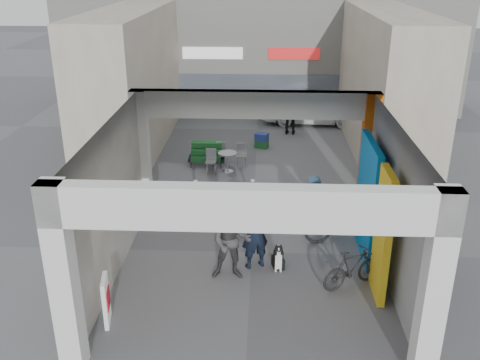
{
  "coord_description": "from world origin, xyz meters",
  "views": [
    {
      "loc": [
        0.23,
        -11.3,
        6.64
      ],
      "look_at": [
        -0.32,
        1.0,
        1.48
      ],
      "focal_mm": 40.0,
      "sensor_mm": 36.0,
      "label": 1
    }
  ],
  "objects_px": {
    "produce_stand": "(207,157)",
    "man_with_dog": "(255,232)",
    "bicycle_front": "(345,222)",
    "white_van": "(311,107)",
    "man_back_turned": "(231,241)",
    "man_crates": "(291,112)",
    "border_collie": "(278,259)",
    "man_elderly": "(313,203)",
    "cafe_set": "(225,161)",
    "bicycle_rear": "(352,268)"
  },
  "relations": [
    {
      "from": "produce_stand",
      "to": "man_with_dog",
      "type": "height_order",
      "value": "man_with_dog"
    },
    {
      "from": "man_elderly",
      "to": "bicycle_rear",
      "type": "relative_size",
      "value": 1.01
    },
    {
      "from": "bicycle_front",
      "to": "cafe_set",
      "type": "bearing_deg",
      "value": 24.92
    },
    {
      "from": "man_crates",
      "to": "bicycle_front",
      "type": "distance_m",
      "value": 8.87
    },
    {
      "from": "cafe_set",
      "to": "man_with_dog",
      "type": "height_order",
      "value": "man_with_dog"
    },
    {
      "from": "man_back_turned",
      "to": "man_elderly",
      "type": "xyz_separation_m",
      "value": [
        1.97,
        2.41,
        -0.16
      ]
    },
    {
      "from": "cafe_set",
      "to": "man_with_dog",
      "type": "xyz_separation_m",
      "value": [
        1.12,
        -6.14,
        0.61
      ]
    },
    {
      "from": "bicycle_rear",
      "to": "white_van",
      "type": "xyz_separation_m",
      "value": [
        0.06,
        12.39,
        0.25
      ]
    },
    {
      "from": "produce_stand",
      "to": "man_crates",
      "type": "relative_size",
      "value": 0.67
    },
    {
      "from": "man_elderly",
      "to": "man_crates",
      "type": "xyz_separation_m",
      "value": [
        -0.21,
        8.14,
        0.15
      ]
    },
    {
      "from": "border_collie",
      "to": "white_van",
      "type": "distance_m",
      "value": 11.9
    },
    {
      "from": "man_back_turned",
      "to": "produce_stand",
      "type": "bearing_deg",
      "value": 99.95
    },
    {
      "from": "man_back_turned",
      "to": "cafe_set",
      "type": "bearing_deg",
      "value": 94.87
    },
    {
      "from": "bicycle_rear",
      "to": "cafe_set",
      "type": "bearing_deg",
      "value": -3.29
    },
    {
      "from": "bicycle_front",
      "to": "white_van",
      "type": "distance_m",
      "value": 10.41
    },
    {
      "from": "produce_stand",
      "to": "bicycle_rear",
      "type": "relative_size",
      "value": 0.82
    },
    {
      "from": "produce_stand",
      "to": "man_with_dog",
      "type": "distance_m",
      "value": 6.69
    },
    {
      "from": "bicycle_rear",
      "to": "white_van",
      "type": "relative_size",
      "value": 0.36
    },
    {
      "from": "bicycle_front",
      "to": "white_van",
      "type": "relative_size",
      "value": 0.5
    },
    {
      "from": "bicycle_front",
      "to": "bicycle_rear",
      "type": "distance_m",
      "value": 1.98
    },
    {
      "from": "cafe_set",
      "to": "man_crates",
      "type": "bearing_deg",
      "value": 58.94
    },
    {
      "from": "man_crates",
      "to": "white_van",
      "type": "relative_size",
      "value": 0.44
    },
    {
      "from": "border_collie",
      "to": "cafe_set",
      "type": "bearing_deg",
      "value": 91.91
    },
    {
      "from": "man_with_dog",
      "to": "man_crates",
      "type": "height_order",
      "value": "man_crates"
    },
    {
      "from": "border_collie",
      "to": "bicycle_front",
      "type": "relative_size",
      "value": 0.33
    },
    {
      "from": "man_elderly",
      "to": "white_van",
      "type": "distance_m",
      "value": 9.77
    },
    {
      "from": "bicycle_front",
      "to": "man_back_turned",
      "type": "bearing_deg",
      "value": 113.15
    },
    {
      "from": "man_with_dog",
      "to": "man_back_turned",
      "type": "bearing_deg",
      "value": 16.91
    },
    {
      "from": "man_crates",
      "to": "cafe_set",
      "type": "bearing_deg",
      "value": 66.13
    },
    {
      "from": "cafe_set",
      "to": "bicycle_front",
      "type": "relative_size",
      "value": 0.65
    },
    {
      "from": "cafe_set",
      "to": "man_crates",
      "type": "relative_size",
      "value": 0.73
    },
    {
      "from": "man_back_turned",
      "to": "bicycle_front",
      "type": "xyz_separation_m",
      "value": [
        2.72,
        1.75,
        -0.37
      ]
    },
    {
      "from": "border_collie",
      "to": "produce_stand",
      "type": "bearing_deg",
      "value": 96.5
    },
    {
      "from": "bicycle_rear",
      "to": "white_van",
      "type": "bearing_deg",
      "value": -28.92
    },
    {
      "from": "bicycle_front",
      "to": "white_van",
      "type": "height_order",
      "value": "white_van"
    },
    {
      "from": "man_with_dog",
      "to": "white_van",
      "type": "xyz_separation_m",
      "value": [
        2.19,
        11.69,
        -0.2
      ]
    },
    {
      "from": "cafe_set",
      "to": "man_back_turned",
      "type": "height_order",
      "value": "man_back_turned"
    },
    {
      "from": "man_crates",
      "to": "man_back_turned",
      "type": "bearing_deg",
      "value": 87.72
    },
    {
      "from": "man_with_dog",
      "to": "man_elderly",
      "type": "distance_m",
      "value": 2.44
    },
    {
      "from": "cafe_set",
      "to": "man_back_turned",
      "type": "distance_m",
      "value": 6.67
    },
    {
      "from": "man_crates",
      "to": "produce_stand",
      "type": "bearing_deg",
      "value": 57.59
    },
    {
      "from": "man_back_turned",
      "to": "man_crates",
      "type": "distance_m",
      "value": 10.7
    },
    {
      "from": "produce_stand",
      "to": "man_crates",
      "type": "bearing_deg",
      "value": 42.08
    },
    {
      "from": "man_crates",
      "to": "bicycle_rear",
      "type": "relative_size",
      "value": 1.21
    },
    {
      "from": "cafe_set",
      "to": "produce_stand",
      "type": "distance_m",
      "value": 0.71
    },
    {
      "from": "cafe_set",
      "to": "man_back_turned",
      "type": "bearing_deg",
      "value": -84.69
    },
    {
      "from": "produce_stand",
      "to": "white_van",
      "type": "height_order",
      "value": "white_van"
    },
    {
      "from": "bicycle_front",
      "to": "man_elderly",
      "type": "bearing_deg",
      "value": 38.73
    },
    {
      "from": "man_elderly",
      "to": "bicycle_front",
      "type": "relative_size",
      "value": 0.73
    },
    {
      "from": "cafe_set",
      "to": "white_van",
      "type": "relative_size",
      "value": 0.32
    }
  ]
}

